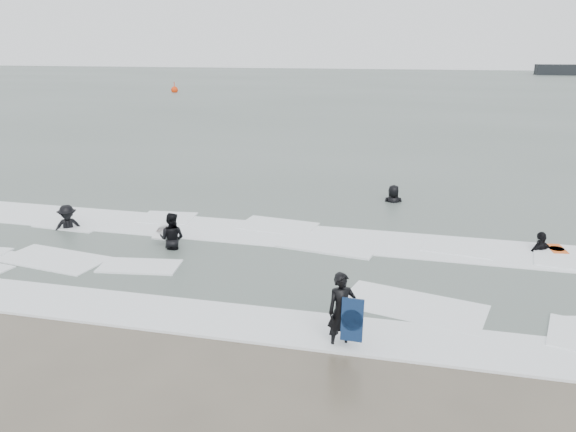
% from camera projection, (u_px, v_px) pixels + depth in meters
% --- Properties ---
extents(ground, '(320.00, 320.00, 0.00)m').
position_uv_depth(ground, '(240.00, 312.00, 14.38)').
color(ground, brown).
rests_on(ground, ground).
extents(sea, '(320.00, 320.00, 0.00)m').
position_uv_depth(sea, '(405.00, 89.00, 88.56)').
color(sea, '#47544C').
rests_on(sea, ground).
extents(surfer_centre, '(0.79, 0.70, 1.81)m').
position_uv_depth(surfer_centre, '(340.00, 346.00, 12.72)').
color(surfer_centre, black).
rests_on(surfer_centre, ground).
extents(surfer_wading, '(0.91, 0.72, 1.83)m').
position_uv_depth(surfer_wading, '(173.00, 249.00, 18.81)').
color(surfer_wading, black).
rests_on(surfer_wading, ground).
extents(surfer_breaker, '(1.35, 1.27, 1.83)m').
position_uv_depth(surfer_breaker, '(69.00, 231.00, 20.71)').
color(surfer_breaker, black).
rests_on(surfer_breaker, ground).
extents(surfer_right_near, '(1.14, 1.03, 1.86)m').
position_uv_depth(surfer_right_near, '(540.00, 252.00, 18.55)').
color(surfer_right_near, black).
rests_on(surfer_right_near, ground).
extents(surfer_right_far, '(1.03, 0.75, 1.95)m').
position_uv_depth(surfer_right_far, '(393.00, 203.00, 24.36)').
color(surfer_right_far, black).
rests_on(surfer_right_far, ground).
extents(surf_foam, '(30.03, 9.06, 0.09)m').
position_uv_depth(surf_foam, '(278.00, 259.00, 17.80)').
color(surf_foam, white).
rests_on(surf_foam, ground).
extents(bodyboards, '(13.39, 8.66, 1.25)m').
position_uv_depth(bodyboards, '(356.00, 259.00, 16.59)').
color(bodyboards, '#0F2347').
rests_on(bodyboards, ground).
extents(buoy, '(1.00, 1.00, 1.65)m').
position_uv_depth(buoy, '(175.00, 90.00, 82.17)').
color(buoy, red).
rests_on(buoy, ground).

